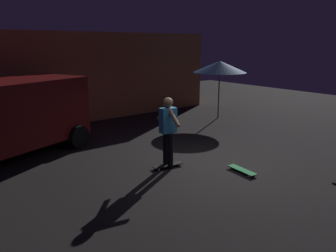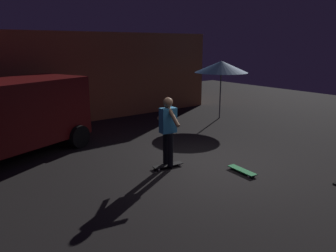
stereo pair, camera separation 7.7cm
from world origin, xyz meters
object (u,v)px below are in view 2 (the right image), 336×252
skateboard_ridden (168,165)px  skateboard_spare (242,170)px  patio_umbrella (221,67)px  skater (168,127)px

skateboard_ridden → skateboard_spare: (1.19, -1.32, 0.00)m
skateboard_ridden → skateboard_spare: 1.78m
patio_umbrella → skateboard_spare: size_ratio=2.90×
skateboard_spare → skateboard_ridden: bearing=132.0°
skateboard_ridden → skater: size_ratio=0.48×
skater → skateboard_spare: bearing=-48.0°
patio_umbrella → skateboard_ridden: size_ratio=2.88×
patio_umbrella → skater: 5.95m
patio_umbrella → skater: (-4.97, -3.11, -1.04)m
patio_umbrella → skateboard_spare: patio_umbrella is taller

